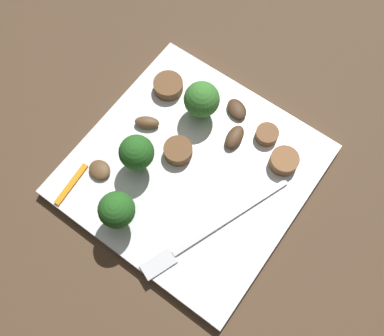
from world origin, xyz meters
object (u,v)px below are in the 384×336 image
(sausage_slice_0, at_px, (168,86))
(mushroom_3, at_px, (147,122))
(broccoli_floret_1, at_px, (202,100))
(mushroom_0, at_px, (240,111))
(broccoli_floret_2, at_px, (137,153))
(plate, at_px, (192,170))
(mushroom_1, at_px, (100,170))
(fork, at_px, (206,233))
(sausage_slice_3, at_px, (267,134))
(mushroom_4, at_px, (235,137))
(pepper_strip_0, at_px, (71,184))
(broccoli_floret_0, at_px, (117,210))
(sausage_slice_1, at_px, (178,151))
(sausage_slice_2, at_px, (284,161))

(sausage_slice_0, xyz_separation_m, mushroom_3, (0.05, 0.01, -0.00))
(broccoli_floret_1, xyz_separation_m, mushroom_0, (-0.03, 0.04, -0.03))
(broccoli_floret_2, bearing_deg, mushroom_0, 155.67)
(plate, height_order, mushroom_1, mushroom_1)
(fork, xyz_separation_m, mushroom_3, (-0.06, -0.13, 0.00))
(sausage_slice_3, height_order, mushroom_3, same)
(mushroom_4, height_order, pepper_strip_0, mushroom_4)
(broccoli_floret_2, height_order, sausage_slice_3, broccoli_floret_2)
(broccoli_floret_2, bearing_deg, sausage_slice_0, -160.98)
(mushroom_0, distance_m, mushroom_3, 0.11)
(sausage_slice_3, relative_size, mushroom_3, 0.92)
(pepper_strip_0, bearing_deg, broccoli_floret_2, 143.70)
(plate, distance_m, pepper_strip_0, 0.13)
(mushroom_1, xyz_separation_m, mushroom_3, (-0.08, 0.01, 0.00))
(mushroom_4, bearing_deg, broccoli_floret_0, -16.53)
(broccoli_floret_0, height_order, sausage_slice_0, broccoli_floret_0)
(mushroom_1, xyz_separation_m, pepper_strip_0, (0.03, -0.01, -0.00))
(plate, bearing_deg, mushroom_4, 162.29)
(sausage_slice_1, xyz_separation_m, mushroom_1, (0.07, -0.06, -0.00))
(sausage_slice_2, bearing_deg, plate, -50.98)
(mushroom_4, bearing_deg, sausage_slice_2, 96.52)
(sausage_slice_0, bearing_deg, sausage_slice_3, 96.53)
(plate, height_order, mushroom_0, mushroom_0)
(fork, xyz_separation_m, mushroom_1, (0.01, -0.14, 0.00))
(fork, relative_size, mushroom_1, 6.79)
(plate, xyz_separation_m, mushroom_0, (-0.09, 0.00, 0.01))
(plate, height_order, mushroom_4, mushroom_4)
(fork, relative_size, broccoli_floret_1, 3.39)
(plate, distance_m, broccoli_floret_1, 0.08)
(fork, bearing_deg, mushroom_4, -139.92)
(broccoli_floret_1, distance_m, pepper_strip_0, 0.17)
(broccoli_floret_2, xyz_separation_m, sausage_slice_2, (-0.09, 0.13, -0.03))
(sausage_slice_0, bearing_deg, mushroom_4, 84.68)
(mushroom_0, bearing_deg, mushroom_3, -46.10)
(broccoli_floret_1, relative_size, sausage_slice_0, 1.46)
(fork, xyz_separation_m, mushroom_4, (-0.11, -0.04, 0.00))
(broccoli_floret_2, relative_size, mushroom_0, 1.80)
(sausage_slice_2, height_order, mushroom_3, sausage_slice_2)
(plate, xyz_separation_m, mushroom_4, (-0.06, 0.02, 0.01))
(sausage_slice_2, xyz_separation_m, sausage_slice_3, (-0.02, -0.03, -0.00))
(mushroom_3, bearing_deg, sausage_slice_1, 80.71)
(sausage_slice_0, bearing_deg, broccoli_floret_0, 19.86)
(mushroom_3, xyz_separation_m, pepper_strip_0, (0.11, -0.02, -0.00))
(broccoli_floret_1, bearing_deg, mushroom_0, 125.56)
(pepper_strip_0, bearing_deg, mushroom_1, 153.70)
(broccoli_floret_1, distance_m, sausage_slice_1, 0.06)
(broccoli_floret_0, distance_m, sausage_slice_1, 0.10)
(sausage_slice_0, distance_m, mushroom_3, 0.05)
(sausage_slice_1, height_order, mushroom_0, sausage_slice_1)
(mushroom_1, bearing_deg, fork, 94.84)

